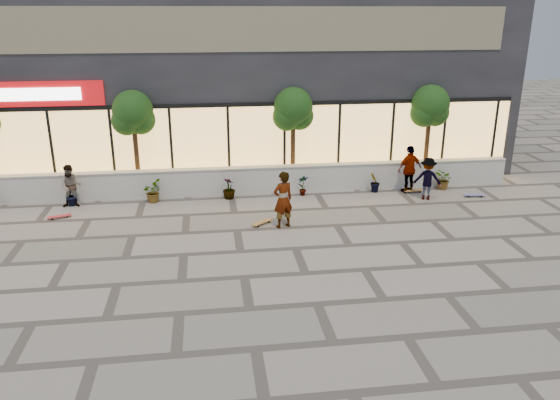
{
  "coord_description": "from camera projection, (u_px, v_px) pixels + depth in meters",
  "views": [
    {
      "loc": [
        -0.8,
        -12.92,
        6.63
      ],
      "look_at": [
        1.26,
        2.31,
        1.3
      ],
      "focal_mm": 35.0,
      "sensor_mm": 36.0,
      "label": 1
    }
  ],
  "objects": [
    {
      "name": "skateboard_left",
      "position": [
        59.0,
        216.0,
        18.42
      ],
      "size": [
        0.78,
        0.44,
        0.09
      ],
      "rotation": [
        0.0,
        0.0,
        0.34
      ],
      "color": "#B6222B",
      "rests_on": "ground"
    },
    {
      "name": "skater_left",
      "position": [
        71.0,
        186.0,
        19.29
      ],
      "size": [
        0.76,
        0.6,
        1.55
      ],
      "primitive_type": "imported",
      "rotation": [
        0.0,
        0.0,
        0.02
      ],
      "color": "tan",
      "rests_on": "ground"
    },
    {
      "name": "skateboard_right_far",
      "position": [
        475.0,
        195.0,
        20.54
      ],
      "size": [
        0.84,
        0.31,
        0.1
      ],
      "rotation": [
        0.0,
        0.0,
        -0.13
      ],
      "color": "#5759A0",
      "rests_on": "ground"
    },
    {
      "name": "shrub_b",
      "position": [
        72.0,
        195.0,
        19.55
      ],
      "size": [
        0.57,
        0.57,
        0.81
      ],
      "primitive_type": "imported",
      "rotation": [
        0.0,
        0.0,
        0.82
      ],
      "color": "#133C13",
      "rests_on": "ground"
    },
    {
      "name": "shrub_d",
      "position": [
        229.0,
        188.0,
        20.26
      ],
      "size": [
        0.64,
        0.64,
        0.81
      ],
      "primitive_type": "imported",
      "rotation": [
        0.0,
        0.0,
        2.46
      ],
      "color": "#133C13",
      "rests_on": "ground"
    },
    {
      "name": "shrub_e",
      "position": [
        303.0,
        185.0,
        20.62
      ],
      "size": [
        0.46,
        0.35,
        0.81
      ],
      "primitive_type": "imported",
      "rotation": [
        0.0,
        0.0,
        3.28
      ],
      "color": "#133C13",
      "rests_on": "ground"
    },
    {
      "name": "skater_center",
      "position": [
        283.0,
        200.0,
        17.41
      ],
      "size": [
        0.8,
        0.66,
        1.87
      ],
      "primitive_type": "imported",
      "rotation": [
        0.0,
        0.0,
        3.51
      ],
      "color": "silver",
      "rests_on": "ground"
    },
    {
      "name": "tree_mideast",
      "position": [
        293.0,
        112.0,
        20.91
      ],
      "size": [
        1.6,
        1.5,
        3.92
      ],
      "color": "#3F2616",
      "rests_on": "ground"
    },
    {
      "name": "planter_wall",
      "position": [
        231.0,
        181.0,
        20.75
      ],
      "size": [
        22.0,
        0.42,
        1.04
      ],
      "color": "silver",
      "rests_on": "ground"
    },
    {
      "name": "ground",
      "position": [
        244.0,
        277.0,
        14.37
      ],
      "size": [
        80.0,
        80.0,
        0.0
      ],
      "primitive_type": "plane",
      "color": "gray",
      "rests_on": "ground"
    },
    {
      "name": "shrub_g",
      "position": [
        444.0,
        179.0,
        21.33
      ],
      "size": [
        0.77,
        0.84,
        0.81
      ],
      "primitive_type": "imported",
      "rotation": [
        0.0,
        0.0,
        4.92
      ],
      "color": "#133C13",
      "rests_on": "ground"
    },
    {
      "name": "tree_east",
      "position": [
        430.0,
        108.0,
        21.61
      ],
      "size": [
        1.6,
        1.5,
        3.92
      ],
      "color": "#3F2616",
      "rests_on": "ground"
    },
    {
      "name": "skateboard_right_near",
      "position": [
        414.0,
        191.0,
        21.03
      ],
      "size": [
        0.78,
        0.27,
        0.09
      ],
      "rotation": [
        0.0,
        0.0,
        0.09
      ],
      "color": "brown",
      "rests_on": "ground"
    },
    {
      "name": "skater_right_far",
      "position": [
        427.0,
        179.0,
        20.09
      ],
      "size": [
        1.16,
        0.9,
        1.58
      ],
      "primitive_type": "imported",
      "rotation": [
        0.0,
        0.0,
        2.8
      ],
      "color": "maroon",
      "rests_on": "ground"
    },
    {
      "name": "retail_building",
      "position": [
        222.0,
        67.0,
        24.66
      ],
      "size": [
        24.0,
        9.17,
        8.5
      ],
      "color": "black",
      "rests_on": "ground"
    },
    {
      "name": "skater_right_near",
      "position": [
        410.0,
        169.0,
        20.83
      ],
      "size": [
        1.16,
        0.76,
        1.84
      ],
      "primitive_type": "imported",
      "rotation": [
        0.0,
        0.0,
        3.46
      ],
      "color": "silver",
      "rests_on": "ground"
    },
    {
      "name": "tree_midwest",
      "position": [
        133.0,
        115.0,
        20.15
      ],
      "size": [
        1.6,
        1.5,
        3.92
      ],
      "color": "#3F2616",
      "rests_on": "ground"
    },
    {
      "name": "shrub_f",
      "position": [
        375.0,
        182.0,
        20.97
      ],
      "size": [
        0.55,
        0.57,
        0.81
      ],
      "primitive_type": "imported",
      "rotation": [
        0.0,
        0.0,
        4.1
      ],
      "color": "#133C13",
      "rests_on": "ground"
    },
    {
      "name": "skateboard_center",
      "position": [
        262.0,
        222.0,
        17.88
      ],
      "size": [
        0.76,
        0.69,
        0.1
      ],
      "rotation": [
        0.0,
        0.0,
        0.7
      ],
      "color": "olive",
      "rests_on": "ground"
    },
    {
      "name": "shrub_c",
      "position": [
        152.0,
        191.0,
        19.91
      ],
      "size": [
        0.68,
        0.77,
        0.81
      ],
      "primitive_type": "imported",
      "rotation": [
        0.0,
        0.0,
        1.64
      ],
      "color": "#133C13",
      "rests_on": "ground"
    }
  ]
}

